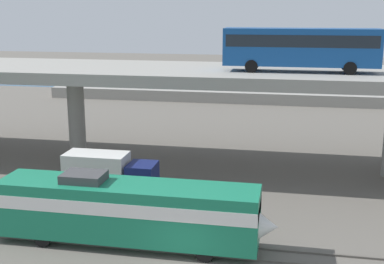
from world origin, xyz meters
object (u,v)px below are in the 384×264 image
object	(u,v)px
parked_car_3	(338,85)
parked_car_4	(128,79)
train_locomotive	(140,209)
transit_bus_on_overpass	(300,46)
parked_car_1	(259,84)
parked_car_0	(152,81)
service_truck_west	(108,172)

from	to	relation	value
parked_car_3	parked_car_4	distance (m)	32.79
train_locomotive	transit_bus_on_overpass	xyz separation A→B (m)	(8.76, 15.08, 8.36)
train_locomotive	transit_bus_on_overpass	size ratio (longest dim) A/B	1.34
train_locomotive	parked_car_3	bearing A→B (deg)	73.84
parked_car_1	parked_car_0	bearing A→B (deg)	-0.58
transit_bus_on_overpass	parked_car_4	world-z (taller)	transit_bus_on_overpass
transit_bus_on_overpass	service_truck_west	world-z (taller)	transit_bus_on_overpass
train_locomotive	transit_bus_on_overpass	world-z (taller)	transit_bus_on_overpass
parked_car_1	parked_car_3	world-z (taller)	same
service_truck_west	parked_car_1	xyz separation A→B (m)	(8.30, 42.21, 0.74)
transit_bus_on_overpass	parked_car_1	xyz separation A→B (m)	(-5.25, 34.89, -8.18)
parked_car_0	parked_car_1	distance (m)	16.52
train_locomotive	parked_car_0	size ratio (longest dim) A/B	4.01
parked_car_0	parked_car_3	bearing A→B (deg)	3.24
parked_car_1	service_truck_west	bearing A→B (deg)	78.87
service_truck_west	parked_car_1	bearing A→B (deg)	78.87
service_truck_west	parked_car_4	size ratio (longest dim) A/B	1.46
service_truck_west	parked_car_0	xyz separation A→B (m)	(-8.22, 42.37, 0.74)
parked_car_3	service_truck_west	bearing A→B (deg)	65.77
parked_car_0	parked_car_4	world-z (taller)	same
parked_car_3	transit_bus_on_overpass	bearing A→B (deg)	80.36
service_truck_west	parked_car_3	size ratio (longest dim) A/B	1.66
parked_car_3	parked_car_0	bearing A→B (deg)	3.24
train_locomotive	parked_car_1	world-z (taller)	train_locomotive
parked_car_4	service_truck_west	bearing A→B (deg)	-73.77
train_locomotive	parked_car_4	xyz separation A→B (m)	(-17.80, 52.43, 0.19)
train_locomotive	parked_car_4	distance (m)	55.36
parked_car_3	parked_car_4	xyz separation A→B (m)	(-32.78, 0.71, 0.00)
parked_car_3	parked_car_4	bearing A→B (deg)	-1.24
service_truck_west	transit_bus_on_overpass	bearing A→B (deg)	28.36
parked_car_0	parked_car_3	distance (m)	28.04
parked_car_0	parked_car_4	distance (m)	5.31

